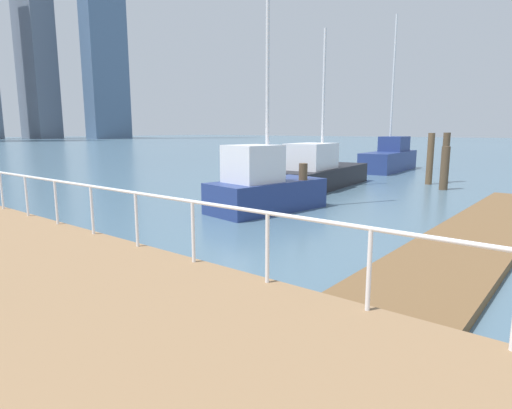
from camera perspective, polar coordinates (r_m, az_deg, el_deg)
ground_plane at (r=16.42m, az=-21.54°, el=0.05°), size 300.00×300.00×0.00m
floating_dock at (r=12.17m, az=28.02°, el=-3.28°), size 14.53×2.00×0.18m
boardwalk_railing at (r=5.16m, az=23.12°, el=-6.61°), size 0.06×23.77×1.08m
dock_piling_2 at (r=22.38m, az=22.26°, el=5.68°), size 0.31×0.31×2.48m
dock_piling_3 at (r=23.44m, az=24.00°, el=5.73°), size 0.33×0.33×2.49m
dock_piling_4 at (r=20.61m, az=23.93°, el=4.46°), size 0.36×0.36×1.91m
dock_piling_5 at (r=14.24m, az=6.29°, el=2.40°), size 0.28×0.28×1.54m
moored_boat_0 at (r=13.89m, az=1.00°, el=2.57°), size 4.24×2.38×9.83m
moored_boat_1 at (r=29.22m, az=17.49°, el=6.02°), size 6.67×2.32×9.61m
moored_boat_3 at (r=19.74m, az=8.43°, el=4.35°), size 7.17×2.67×7.02m
skyline_tower_5 at (r=148.89m, az=-27.53°, el=18.71°), size 7.27×14.07×55.94m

